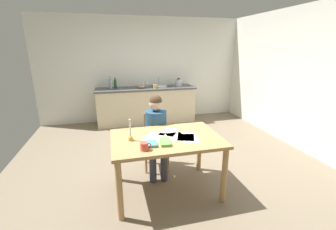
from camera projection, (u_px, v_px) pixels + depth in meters
The scene contains 25 objects.
ground_plane at pixel (168, 163), 3.83m from camera, with size 5.20×5.20×0.04m, color #7A6B56.
wall_back at pixel (143, 70), 5.86m from camera, with size 5.20×0.12×2.60m, color silver.
wall_right at pixel (308, 80), 4.06m from camera, with size 0.12×5.20×2.60m, color silver.
kitchen_counter at pixel (146, 105), 5.77m from camera, with size 2.46×0.64×0.90m.
dining_table at pixel (166, 145), 2.90m from camera, with size 1.37×0.93×0.77m.
chair_at_table at pixel (156, 138), 3.60m from camera, with size 0.45×0.45×0.86m.
person_seated at pixel (156, 130), 3.41m from camera, with size 0.37×0.62×1.19m.
coffee_mug at pixel (145, 146), 2.50m from camera, with size 0.13×0.09×0.09m.
candlestick at pixel (131, 135), 2.75m from camera, with size 0.06×0.06×0.27m.
book_magazine at pixel (150, 144), 2.63m from camera, with size 0.16×0.17×0.03m, color teal.
book_cookery at pixel (165, 142), 2.68m from camera, with size 0.12×0.23×0.03m, color #66B04F.
paper_letter at pixel (169, 132), 3.04m from camera, with size 0.21×0.30×0.00m, color white.
paper_bill at pixel (190, 138), 2.84m from camera, with size 0.21×0.30×0.00m, color white.
paper_envelope at pixel (176, 137), 2.88m from camera, with size 0.21×0.30×0.00m, color white.
paper_receipt at pixel (186, 136), 2.89m from camera, with size 0.21×0.30×0.00m, color white.
paper_notice at pixel (154, 136), 2.89m from camera, with size 0.21×0.30×0.00m, color white.
sink_unit at pixel (160, 86), 5.72m from camera, with size 0.36×0.36×0.24m.
bottle_oil at pixel (111, 84), 5.40m from camera, with size 0.08×0.08×0.30m.
bottle_vinegar at pixel (115, 84), 5.49m from camera, with size 0.07×0.07×0.26m.
mixing_bowl at pixel (141, 86), 5.55m from camera, with size 0.19×0.19×0.09m, color tan.
stovetop_kettle at pixel (178, 82), 5.81m from camera, with size 0.18×0.18×0.22m.
wine_glass_near_sink at pixel (147, 82), 5.76m from camera, with size 0.07×0.07×0.15m.
wine_glass_by_kettle at pixel (142, 82), 5.73m from camera, with size 0.07×0.07×0.15m.
wine_glass_back_left at pixel (139, 83), 5.71m from camera, with size 0.07×0.07×0.15m.
teacup_on_counter at pixel (155, 86), 5.53m from camera, with size 0.11×0.07×0.09m.
Camera 1 is at (-0.85, -3.32, 1.88)m, focal length 24.16 mm.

